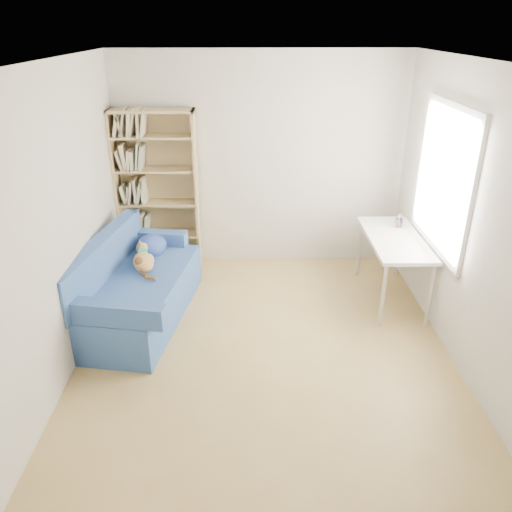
{
  "coord_description": "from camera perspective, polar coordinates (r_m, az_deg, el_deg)",
  "views": [
    {
      "loc": [
        -0.15,
        -4.0,
        2.87
      ],
      "look_at": [
        -0.08,
        0.27,
        0.85
      ],
      "focal_mm": 35.0,
      "sensor_mm": 36.0,
      "label": 1
    }
  ],
  "objects": [
    {
      "name": "ground",
      "position": [
        4.92,
        1.04,
        -10.35
      ],
      "size": [
        4.0,
        4.0,
        0.0
      ],
      "primitive_type": "plane",
      "color": "#9F8047",
      "rests_on": "ground"
    },
    {
      "name": "room_shell",
      "position": [
        4.23,
        2.55,
        8.29
      ],
      "size": [
        3.54,
        4.04,
        2.62
      ],
      "color": "silver",
      "rests_on": "ground"
    },
    {
      "name": "sofa",
      "position": [
        5.37,
        -13.63,
        -3.61
      ],
      "size": [
        1.15,
        1.96,
        0.9
      ],
      "rotation": [
        0.0,
        0.0,
        -0.17
      ],
      "color": "navy",
      "rests_on": "ground"
    },
    {
      "name": "bookshelf",
      "position": [
        6.25,
        -11.11,
        6.48
      ],
      "size": [
        0.98,
        0.31,
        1.97
      ],
      "color": "tan",
      "rests_on": "ground"
    },
    {
      "name": "desk",
      "position": [
        5.63,
        15.58,
        1.41
      ],
      "size": [
        0.58,
        1.27,
        0.75
      ],
      "color": "white",
      "rests_on": "ground"
    },
    {
      "name": "pen_cup",
      "position": [
        5.88,
        16.02,
        3.77
      ],
      "size": [
        0.08,
        0.08,
        0.16
      ],
      "color": "white",
      "rests_on": "desk"
    }
  ]
}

